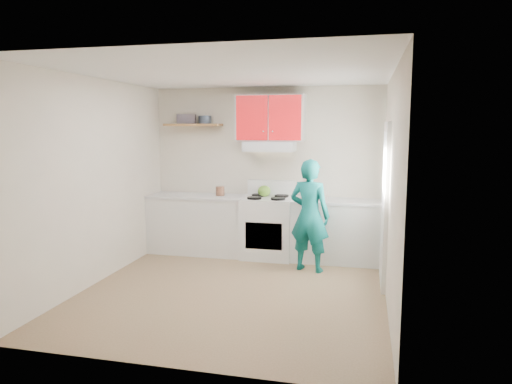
% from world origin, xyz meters
% --- Properties ---
extents(floor, '(3.80, 3.80, 0.00)m').
position_xyz_m(floor, '(0.00, 0.00, 0.00)').
color(floor, brown).
rests_on(floor, ground).
extents(ceiling, '(3.60, 3.80, 0.04)m').
position_xyz_m(ceiling, '(0.00, 0.00, 2.60)').
color(ceiling, white).
rests_on(ceiling, floor).
extents(back_wall, '(3.60, 0.04, 2.60)m').
position_xyz_m(back_wall, '(0.00, 1.90, 1.30)').
color(back_wall, beige).
rests_on(back_wall, floor).
extents(front_wall, '(3.60, 0.04, 2.60)m').
position_xyz_m(front_wall, '(0.00, -1.90, 1.30)').
color(front_wall, beige).
rests_on(front_wall, floor).
extents(left_wall, '(0.04, 3.80, 2.60)m').
position_xyz_m(left_wall, '(-1.80, 0.00, 1.30)').
color(left_wall, beige).
rests_on(left_wall, floor).
extents(right_wall, '(0.04, 3.80, 2.60)m').
position_xyz_m(right_wall, '(1.80, 0.00, 1.30)').
color(right_wall, beige).
rests_on(right_wall, floor).
extents(door, '(0.05, 0.85, 2.05)m').
position_xyz_m(door, '(1.78, 0.70, 1.02)').
color(door, white).
rests_on(door, floor).
extents(door_glass, '(0.01, 0.55, 0.95)m').
position_xyz_m(door_glass, '(1.75, 0.70, 1.45)').
color(door_glass, white).
rests_on(door_glass, door).
extents(counter_left, '(1.52, 0.60, 0.90)m').
position_xyz_m(counter_left, '(-1.04, 1.60, 0.45)').
color(counter_left, silver).
rests_on(counter_left, floor).
extents(counter_right, '(1.32, 0.60, 0.90)m').
position_xyz_m(counter_right, '(1.14, 1.60, 0.45)').
color(counter_right, silver).
rests_on(counter_right, floor).
extents(stove, '(0.76, 0.65, 0.92)m').
position_xyz_m(stove, '(0.10, 1.57, 0.46)').
color(stove, white).
rests_on(stove, floor).
extents(range_hood, '(0.76, 0.44, 0.15)m').
position_xyz_m(range_hood, '(0.10, 1.68, 1.70)').
color(range_hood, silver).
rests_on(range_hood, back_wall).
extents(upper_cabinets, '(1.02, 0.33, 0.70)m').
position_xyz_m(upper_cabinets, '(0.10, 1.73, 2.12)').
color(upper_cabinets, red).
rests_on(upper_cabinets, back_wall).
extents(shelf, '(0.90, 0.30, 0.04)m').
position_xyz_m(shelf, '(-1.15, 1.75, 2.02)').
color(shelf, brown).
rests_on(shelf, back_wall).
extents(books, '(0.33, 0.27, 0.15)m').
position_xyz_m(books, '(-1.27, 1.77, 2.11)').
color(books, '#413A41').
rests_on(books, shelf).
extents(tin, '(0.23, 0.23, 0.13)m').
position_xyz_m(tin, '(-0.96, 1.78, 2.10)').
color(tin, '#333D4C').
rests_on(tin, shelf).
extents(kettle, '(0.24, 0.24, 0.17)m').
position_xyz_m(kettle, '(0.01, 1.70, 1.01)').
color(kettle, '#5C9028').
rests_on(kettle, stove).
extents(crock, '(0.16, 0.16, 0.16)m').
position_xyz_m(crock, '(-0.68, 1.63, 0.98)').
color(crock, brown).
rests_on(crock, counter_left).
extents(cutting_board, '(0.34, 0.28, 0.02)m').
position_xyz_m(cutting_board, '(0.89, 1.57, 0.91)').
color(cutting_board, olive).
rests_on(cutting_board, counter_right).
extents(silicone_mat, '(0.36, 0.33, 0.01)m').
position_xyz_m(silicone_mat, '(1.46, 1.52, 0.90)').
color(silicone_mat, red).
rests_on(silicone_mat, counter_right).
extents(person, '(0.64, 0.51, 1.56)m').
position_xyz_m(person, '(0.79, 1.03, 0.78)').
color(person, '#0A625F').
rests_on(person, floor).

